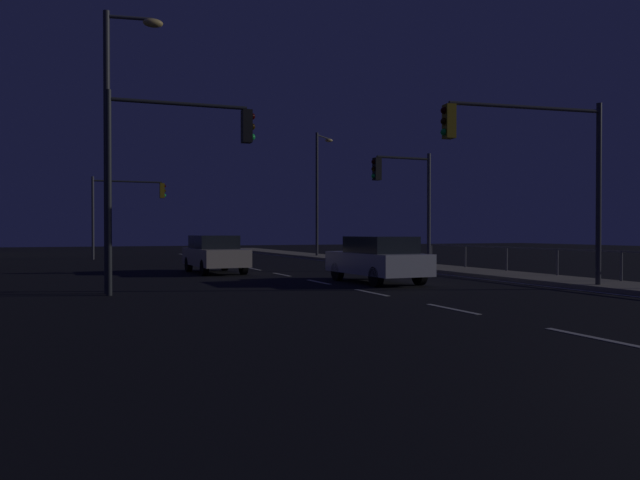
% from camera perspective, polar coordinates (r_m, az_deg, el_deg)
% --- Properties ---
extents(ground_plane, '(112.00, 112.00, 0.00)m').
position_cam_1_polar(ground_plane, '(21.84, -0.61, -3.78)').
color(ground_plane, black).
rests_on(ground_plane, ground).
extents(sidewalk_right, '(2.48, 77.00, 0.14)m').
position_cam_1_polar(sidewalk_right, '(25.55, 15.34, -2.99)').
color(sidewalk_right, gray).
rests_on(sidewalk_right, ground).
extents(lane_markings_center, '(0.14, 50.00, 0.01)m').
position_cam_1_polar(lane_markings_center, '(25.12, -3.53, -3.17)').
color(lane_markings_center, silver).
rests_on(lane_markings_center, ground).
extents(lane_edge_line, '(0.14, 53.00, 0.01)m').
position_cam_1_polar(lane_edge_line, '(28.93, 6.95, -2.65)').
color(lane_edge_line, silver).
rests_on(lane_edge_line, ground).
extents(car, '(1.96, 4.46, 1.57)m').
position_cam_1_polar(car, '(21.12, 5.29, -1.71)').
color(car, silver).
rests_on(car, ground).
extents(car_oncoming, '(2.00, 4.47, 1.57)m').
position_cam_1_polar(car_oncoming, '(26.48, -9.61, -1.21)').
color(car_oncoming, beige).
rests_on(car_oncoming, ground).
extents(traffic_light_far_left, '(5.23, 0.86, 5.45)m').
position_cam_1_polar(traffic_light_far_left, '(19.27, 18.83, 7.62)').
color(traffic_light_far_left, '#38383D').
rests_on(traffic_light_far_left, sidewalk_right).
extents(traffic_light_near_right, '(4.14, 0.40, 5.57)m').
position_cam_1_polar(traffic_light_near_right, '(18.05, -13.19, 7.74)').
color(traffic_light_near_right, '#2D3033').
rests_on(traffic_light_near_right, ground).
extents(traffic_light_mid_left, '(2.89, 0.34, 5.02)m').
position_cam_1_polar(traffic_light_mid_left, '(27.19, 7.73, 4.76)').
color(traffic_light_mid_left, '#4C4C51').
rests_on(traffic_light_mid_left, sidewalk_right).
extents(traffic_light_far_center, '(4.53, 0.34, 5.14)m').
position_cam_1_polar(traffic_light_far_center, '(41.17, -17.29, 3.42)').
color(traffic_light_far_center, '#4C4C51').
rests_on(traffic_light_far_center, ground).
extents(street_lamp_corner, '(1.81, 1.65, 8.17)m').
position_cam_1_polar(street_lamp_corner, '(41.89, -0.09, 5.28)').
color(street_lamp_corner, '#38383D').
rests_on(street_lamp_corner, sidewalk_right).
extents(street_lamp_far_end, '(1.60, 0.48, 7.85)m').
position_cam_1_polar(street_lamp_far_end, '(18.50, -18.23, 9.76)').
color(street_lamp_far_end, '#38383D').
rests_on(street_lamp_far_end, ground).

